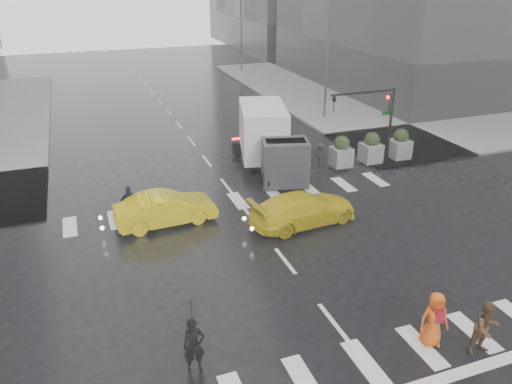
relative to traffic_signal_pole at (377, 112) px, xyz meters
name	(u,v)px	position (x,y,z in m)	size (l,w,h in m)	color
ground	(285,261)	(-9.01, -8.01, -3.22)	(120.00, 120.00, 0.00)	black
sidewalk_ne	(419,109)	(10.49, 9.49, -3.14)	(35.00, 35.00, 0.15)	slate
road_markings	(285,261)	(-9.01, -8.01, -3.21)	(18.00, 48.00, 0.01)	silver
traffic_signal_pole	(377,112)	(0.00, 0.00, 0.00)	(4.45, 0.42, 4.50)	black
street_lamp_near	(326,53)	(1.86, 9.99, 1.73)	(2.15, 0.22, 9.00)	#59595B
street_lamp_far	(240,26)	(1.86, 29.99, 1.73)	(2.15, 0.22, 9.00)	#59595B
planter_west	(341,152)	(-2.01, 0.19, -2.23)	(1.10, 1.10, 1.80)	slate
planter_mid	(371,148)	(-0.01, 0.19, -2.23)	(1.10, 1.10, 1.80)	slate
planter_east	(400,144)	(1.99, 0.19, -2.23)	(1.10, 1.10, 1.80)	slate
pedestrian_black	(193,325)	(-13.78, -12.51, -1.63)	(1.04, 1.06, 2.43)	black
pedestrian_brown	(486,328)	(-5.46, -14.81, -2.33)	(0.87, 0.67, 1.78)	#4E321C
pedestrian_orange	(434,319)	(-6.65, -13.95, -2.30)	(1.01, 0.79, 1.83)	#EB5510
pedestrian_far_a	(130,202)	(-14.27, -2.08, -2.40)	(0.95, 0.58, 1.63)	black
pedestrian_far_b	(319,155)	(-3.10, 0.77, -2.46)	(0.98, 0.54, 1.52)	black
taxi_mid	(166,209)	(-12.82, -3.20, -2.47)	(1.57, 4.51, 1.49)	yellow
taxi_rear	(303,209)	(-6.97, -5.31, -2.49)	(2.05, 4.44, 1.46)	yellow
box_truck	(269,138)	(-6.01, 1.47, -1.34)	(2.48, 6.62, 3.52)	silver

